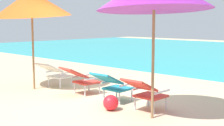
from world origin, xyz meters
TOP-DOWN VIEW (x-y plane):
  - ground_plane at (0.00, 4.00)m, footprint 40.00×40.00m
  - lounge_chair_far_left at (-1.59, -0.10)m, footprint 0.63×0.93m
  - lounge_chair_near_left at (-0.50, -0.15)m, footprint 0.63×0.93m
  - lounge_chair_near_right at (0.57, -0.18)m, footprint 0.58×0.90m
  - lounge_chair_far_right at (1.50, -0.25)m, footprint 0.55×0.88m
  - beach_umbrella_left at (-1.86, -0.57)m, footprint 2.39×2.42m
  - beach_ball at (0.96, -0.64)m, footprint 0.31×0.31m

SIDE VIEW (x-z plane):
  - ground_plane at x=0.00m, z-range 0.00..0.00m
  - beach_ball at x=0.96m, z-range 0.00..0.31m
  - lounge_chair_far_left at x=-1.59m, z-range 0.06..0.75m
  - lounge_chair_near_left at x=-0.50m, z-range 0.06..0.75m
  - lounge_chair_near_right at x=0.57m, z-range 0.06..0.75m
  - lounge_chair_far_right at x=1.50m, z-range 0.06..0.75m
  - beach_umbrella_left at x=-1.86m, z-range 0.89..3.45m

